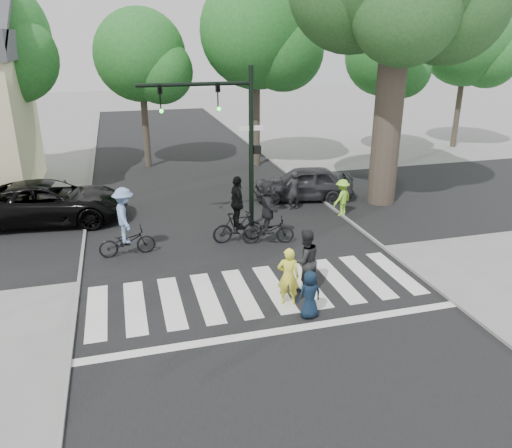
{
  "coord_description": "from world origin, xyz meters",
  "views": [
    {
      "loc": [
        -3.48,
        -11.42,
        6.97
      ],
      "look_at": [
        0.5,
        3.0,
        1.3
      ],
      "focal_mm": 35.0,
      "sensor_mm": 36.0,
      "label": 1
    }
  ],
  "objects_px": {
    "traffic_signal": "(228,126)",
    "pedestrian_woman": "(288,276)",
    "pedestrian_child": "(310,295)",
    "cyclist_mid": "(238,215)",
    "cyclist_left": "(126,227)",
    "cyclist_right": "(268,216)",
    "car_grey": "(303,183)",
    "car_suv": "(49,202)",
    "pedestrian_adult": "(305,261)"
  },
  "relations": [
    {
      "from": "traffic_signal",
      "to": "pedestrian_woman",
      "type": "relative_size",
      "value": 3.59
    },
    {
      "from": "pedestrian_child",
      "to": "cyclist_mid",
      "type": "relative_size",
      "value": 0.55
    },
    {
      "from": "cyclist_left",
      "to": "cyclist_right",
      "type": "distance_m",
      "value": 4.87
    },
    {
      "from": "cyclist_right",
      "to": "car_grey",
      "type": "height_order",
      "value": "cyclist_right"
    },
    {
      "from": "pedestrian_woman",
      "to": "car_suv",
      "type": "distance_m",
      "value": 11.09
    },
    {
      "from": "pedestrian_woman",
      "to": "pedestrian_child",
      "type": "distance_m",
      "value": 0.89
    },
    {
      "from": "pedestrian_woman",
      "to": "car_grey",
      "type": "height_order",
      "value": "pedestrian_woman"
    },
    {
      "from": "pedestrian_child",
      "to": "cyclist_mid",
      "type": "xyz_separation_m",
      "value": [
        -0.6,
        5.52,
        0.33
      ]
    },
    {
      "from": "car_grey",
      "to": "car_suv",
      "type": "bearing_deg",
      "value": -77.91
    },
    {
      "from": "cyclist_right",
      "to": "car_grey",
      "type": "bearing_deg",
      "value": 56.35
    },
    {
      "from": "pedestrian_woman",
      "to": "cyclist_right",
      "type": "bearing_deg",
      "value": -79.02
    },
    {
      "from": "pedestrian_woman",
      "to": "car_suv",
      "type": "xyz_separation_m",
      "value": [
        -6.96,
        8.63,
        -0.01
      ]
    },
    {
      "from": "cyclist_mid",
      "to": "cyclist_right",
      "type": "xyz_separation_m",
      "value": [
        1.0,
        -0.44,
        0.05
      ]
    },
    {
      "from": "pedestrian_child",
      "to": "pedestrian_adult",
      "type": "height_order",
      "value": "pedestrian_adult"
    },
    {
      "from": "pedestrian_woman",
      "to": "car_grey",
      "type": "distance_m",
      "value": 9.51
    },
    {
      "from": "traffic_signal",
      "to": "cyclist_left",
      "type": "bearing_deg",
      "value": -157.85
    },
    {
      "from": "pedestrian_adult",
      "to": "cyclist_mid",
      "type": "xyz_separation_m",
      "value": [
        -1.01,
        4.08,
        0.06
      ]
    },
    {
      "from": "pedestrian_woman",
      "to": "cyclist_left",
      "type": "xyz_separation_m",
      "value": [
        -4.15,
        4.54,
        0.19
      ]
    },
    {
      "from": "pedestrian_woman",
      "to": "pedestrian_adult",
      "type": "bearing_deg",
      "value": -118.38
    },
    {
      "from": "pedestrian_adult",
      "to": "car_grey",
      "type": "bearing_deg",
      "value": -120.73
    },
    {
      "from": "car_suv",
      "to": "car_grey",
      "type": "distance_m",
      "value": 10.66
    },
    {
      "from": "pedestrian_adult",
      "to": "cyclist_right",
      "type": "height_order",
      "value": "cyclist_right"
    },
    {
      "from": "traffic_signal",
      "to": "cyclist_right",
      "type": "xyz_separation_m",
      "value": [
        0.96,
        -1.86,
        -2.85
      ]
    },
    {
      "from": "cyclist_left",
      "to": "car_suv",
      "type": "xyz_separation_m",
      "value": [
        -2.81,
        4.09,
        -0.2
      ]
    },
    {
      "from": "cyclist_right",
      "to": "pedestrian_woman",
      "type": "bearing_deg",
      "value": -99.47
    },
    {
      "from": "cyclist_left",
      "to": "pedestrian_child",
      "type": "bearing_deg",
      "value": -50.18
    },
    {
      "from": "traffic_signal",
      "to": "cyclist_mid",
      "type": "relative_size",
      "value": 2.47
    },
    {
      "from": "cyclist_mid",
      "to": "pedestrian_adult",
      "type": "bearing_deg",
      "value": -76.1
    },
    {
      "from": "pedestrian_woman",
      "to": "pedestrian_adult",
      "type": "xyz_separation_m",
      "value": [
        0.72,
        0.63,
        0.1
      ]
    },
    {
      "from": "pedestrian_adult",
      "to": "car_grey",
      "type": "xyz_separation_m",
      "value": [
        2.98,
        8.13,
        -0.19
      ]
    },
    {
      "from": "pedestrian_woman",
      "to": "traffic_signal",
      "type": "bearing_deg",
      "value": -67.25
    },
    {
      "from": "pedestrian_child",
      "to": "cyclist_left",
      "type": "height_order",
      "value": "cyclist_left"
    },
    {
      "from": "pedestrian_woman",
      "to": "pedestrian_child",
      "type": "xyz_separation_m",
      "value": [
        0.31,
        -0.81,
        -0.17
      ]
    },
    {
      "from": "pedestrian_woman",
      "to": "cyclist_mid",
      "type": "xyz_separation_m",
      "value": [
        -0.29,
        4.71,
        0.16
      ]
    },
    {
      "from": "pedestrian_adult",
      "to": "cyclist_left",
      "type": "bearing_deg",
      "value": -49.35
    },
    {
      "from": "pedestrian_child",
      "to": "pedestrian_adult",
      "type": "relative_size",
      "value": 0.71
    },
    {
      "from": "car_suv",
      "to": "car_grey",
      "type": "xyz_separation_m",
      "value": [
        10.66,
        0.13,
        -0.07
      ]
    },
    {
      "from": "pedestrian_child",
      "to": "cyclist_mid",
      "type": "height_order",
      "value": "cyclist_mid"
    },
    {
      "from": "pedestrian_adult",
      "to": "pedestrian_child",
      "type": "bearing_deg",
      "value": 63.52
    },
    {
      "from": "cyclist_mid",
      "to": "cyclist_right",
      "type": "bearing_deg",
      "value": -23.9
    },
    {
      "from": "cyclist_mid",
      "to": "pedestrian_woman",
      "type": "bearing_deg",
      "value": -86.51
    },
    {
      "from": "car_suv",
      "to": "car_grey",
      "type": "bearing_deg",
      "value": -83.4
    },
    {
      "from": "pedestrian_child",
      "to": "car_grey",
      "type": "bearing_deg",
      "value": -114.66
    },
    {
      "from": "pedestrian_woman",
      "to": "cyclist_left",
      "type": "height_order",
      "value": "cyclist_left"
    },
    {
      "from": "traffic_signal",
      "to": "car_grey",
      "type": "distance_m",
      "value": 5.69
    },
    {
      "from": "traffic_signal",
      "to": "cyclist_left",
      "type": "relative_size",
      "value": 2.54
    },
    {
      "from": "cyclist_mid",
      "to": "car_grey",
      "type": "bearing_deg",
      "value": 45.41
    },
    {
      "from": "cyclist_mid",
      "to": "cyclist_left",
      "type": "bearing_deg",
      "value": -177.45
    },
    {
      "from": "pedestrian_child",
      "to": "cyclist_left",
      "type": "distance_m",
      "value": 6.98
    },
    {
      "from": "pedestrian_child",
      "to": "cyclist_right",
      "type": "bearing_deg",
      "value": -99.67
    }
  ]
}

